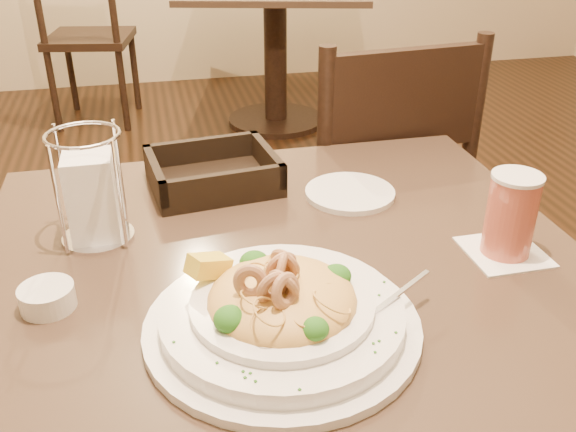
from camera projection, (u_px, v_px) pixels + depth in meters
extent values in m
cube|color=brown|center=(291.00, 280.00, 0.92)|extent=(0.90, 0.90, 0.03)
cylinder|color=black|center=(276.00, 120.00, 3.55)|extent=(0.52, 0.52, 0.03)
cylinder|color=black|center=(275.00, 57.00, 3.38)|extent=(0.12, 0.12, 0.67)
cube|color=black|center=(361.00, 209.00, 1.68)|extent=(0.46, 0.46, 0.04)
cylinder|color=black|center=(386.00, 241.00, 1.99)|extent=(0.04, 0.04, 0.43)
cylinder|color=black|center=(276.00, 261.00, 1.89)|extent=(0.04, 0.04, 0.43)
cylinder|color=black|center=(447.00, 307.00, 1.69)|extent=(0.04, 0.04, 0.43)
cylinder|color=black|center=(319.00, 335.00, 1.59)|extent=(0.04, 0.04, 0.43)
cylinder|color=black|center=(472.00, 135.00, 1.46)|extent=(0.04, 0.04, 0.46)
cylinder|color=black|center=(325.00, 154.00, 1.36)|extent=(0.04, 0.04, 0.46)
cube|color=black|center=(405.00, 100.00, 1.37)|extent=(0.36, 0.07, 0.22)
cube|color=black|center=(90.00, 38.00, 3.39)|extent=(0.49, 0.49, 0.04)
cylinder|color=black|center=(135.00, 72.00, 3.67)|extent=(0.04, 0.04, 0.43)
cylinder|color=black|center=(71.00, 73.00, 3.65)|extent=(0.04, 0.04, 0.43)
cylinder|color=black|center=(123.00, 91.00, 3.35)|extent=(0.04, 0.04, 0.43)
cylinder|color=black|center=(54.00, 92.00, 3.34)|extent=(0.04, 0.04, 0.43)
cylinder|color=white|center=(282.00, 326.00, 0.80)|extent=(0.34, 0.34, 0.01)
cylinder|color=white|center=(282.00, 314.00, 0.79)|extent=(0.30, 0.30, 0.02)
cylinder|color=white|center=(282.00, 304.00, 0.78)|extent=(0.23, 0.23, 0.01)
ellipsoid|color=gold|center=(282.00, 299.00, 0.78)|extent=(0.18, 0.18, 0.06)
cube|color=yellow|center=(209.00, 266.00, 0.82)|extent=(0.07, 0.06, 0.04)
cube|color=silver|center=(398.00, 294.00, 0.80)|extent=(0.11, 0.07, 0.01)
cube|color=silver|center=(344.00, 299.00, 0.79)|extent=(0.04, 0.03, 0.00)
torus|color=gold|center=(332.00, 302.00, 0.74)|extent=(0.05, 0.06, 0.03)
torus|color=gold|center=(256.00, 299.00, 0.73)|extent=(0.05, 0.06, 0.03)
torus|color=gold|center=(283.00, 293.00, 0.78)|extent=(0.06, 0.06, 0.03)
torus|color=gold|center=(304.00, 320.00, 0.72)|extent=(0.03, 0.04, 0.01)
torus|color=gold|center=(282.00, 288.00, 0.76)|extent=(0.06, 0.07, 0.03)
torus|color=gold|center=(279.00, 302.00, 0.76)|extent=(0.05, 0.06, 0.01)
torus|color=gold|center=(302.00, 271.00, 0.81)|extent=(0.05, 0.05, 0.02)
torus|color=gold|center=(265.00, 280.00, 0.80)|extent=(0.06, 0.06, 0.03)
torus|color=gold|center=(279.00, 264.00, 0.80)|extent=(0.03, 0.04, 0.03)
torus|color=gold|center=(287.00, 279.00, 0.76)|extent=(0.04, 0.04, 0.01)
torus|color=gold|center=(278.00, 270.00, 0.78)|extent=(0.05, 0.05, 0.02)
torus|color=gold|center=(306.00, 269.00, 0.82)|extent=(0.05, 0.05, 0.03)
torus|color=gold|center=(269.00, 311.00, 0.70)|extent=(0.04, 0.05, 0.03)
torus|color=gold|center=(269.00, 263.00, 0.83)|extent=(0.04, 0.03, 0.03)
torus|color=gold|center=(299.00, 293.00, 0.76)|extent=(0.04, 0.05, 0.03)
torus|color=gold|center=(257.00, 321.00, 0.72)|extent=(0.05, 0.05, 0.02)
torus|color=gold|center=(260.00, 281.00, 0.76)|extent=(0.05, 0.06, 0.04)
torus|color=gold|center=(269.00, 325.00, 0.71)|extent=(0.05, 0.04, 0.03)
torus|color=gold|center=(282.00, 282.00, 0.77)|extent=(0.05, 0.05, 0.03)
torus|color=gold|center=(322.00, 282.00, 0.78)|extent=(0.04, 0.04, 0.02)
torus|color=gold|center=(279.00, 286.00, 0.79)|extent=(0.05, 0.05, 0.03)
torus|color=tan|center=(273.00, 288.00, 0.73)|extent=(0.05, 0.03, 0.04)
torus|color=tan|center=(284.00, 285.00, 0.73)|extent=(0.05, 0.05, 0.04)
torus|color=tan|center=(285.00, 264.00, 0.77)|extent=(0.05, 0.05, 0.04)
torus|color=tan|center=(281.00, 271.00, 0.76)|extent=(0.04, 0.05, 0.04)
torus|color=tan|center=(281.00, 267.00, 0.77)|extent=(0.05, 0.04, 0.04)
torus|color=tan|center=(251.00, 282.00, 0.74)|extent=(0.05, 0.03, 0.04)
torus|color=tan|center=(286.00, 291.00, 0.72)|extent=(0.05, 0.04, 0.04)
ellipsoid|color=#1A5112|center=(337.00, 276.00, 0.81)|extent=(0.04, 0.04, 0.03)
ellipsoid|color=#1A5112|center=(254.00, 262.00, 0.83)|extent=(0.04, 0.04, 0.03)
ellipsoid|color=#1A5112|center=(230.00, 319.00, 0.73)|extent=(0.04, 0.04, 0.03)
ellipsoid|color=#1A5112|center=(314.00, 329.00, 0.71)|extent=(0.03, 0.03, 0.03)
cube|color=#266619|center=(373.00, 343.00, 0.72)|extent=(0.00, 0.00, 0.00)
cube|color=#266619|center=(375.00, 352.00, 0.71)|extent=(0.00, 0.00, 0.00)
cube|color=#266619|center=(245.00, 377.00, 0.67)|extent=(0.00, 0.00, 0.00)
cube|color=#266619|center=(384.00, 282.00, 0.83)|extent=(0.00, 0.00, 0.00)
cube|color=#266619|center=(379.00, 295.00, 0.81)|extent=(0.00, 0.00, 0.00)
cube|color=#266619|center=(379.00, 341.00, 0.73)|extent=(0.00, 0.00, 0.00)
cube|color=#266619|center=(256.00, 381.00, 0.67)|extent=(0.00, 0.00, 0.00)
cube|color=#266619|center=(396.00, 332.00, 0.74)|extent=(0.00, 0.00, 0.00)
cube|color=#266619|center=(250.00, 373.00, 0.68)|extent=(0.00, 0.00, 0.00)
cube|color=#266619|center=(243.00, 371.00, 0.68)|extent=(0.00, 0.00, 0.00)
cube|color=#266619|center=(217.00, 363.00, 0.69)|extent=(0.00, 0.00, 0.00)
cube|color=#266619|center=(300.00, 389.00, 0.66)|extent=(0.00, 0.00, 0.00)
cube|color=#266619|center=(174.00, 342.00, 0.73)|extent=(0.00, 0.00, 0.00)
cube|color=white|center=(504.00, 252.00, 0.96)|extent=(0.11, 0.11, 0.00)
cylinder|color=#C05944|center=(511.00, 215.00, 0.93)|extent=(0.07, 0.07, 0.12)
cylinder|color=white|center=(518.00, 177.00, 0.90)|extent=(0.07, 0.07, 0.01)
cube|color=black|center=(214.00, 182.00, 1.16)|extent=(0.24, 0.21, 0.02)
cube|color=black|center=(267.00, 159.00, 1.18)|extent=(0.04, 0.18, 0.05)
cube|color=black|center=(155.00, 175.00, 1.12)|extent=(0.04, 0.18, 0.05)
cube|color=black|center=(202.00, 150.00, 1.22)|extent=(0.22, 0.04, 0.05)
cube|color=black|center=(225.00, 185.00, 1.08)|extent=(0.22, 0.04, 0.05)
cylinder|color=silver|center=(99.00, 236.00, 1.00)|extent=(0.11, 0.11, 0.01)
torus|color=silver|center=(82.00, 135.00, 0.92)|extent=(0.11, 0.11, 0.01)
cube|color=white|center=(92.00, 196.00, 0.97)|extent=(0.08, 0.08, 0.13)
cylinder|color=silver|center=(58.00, 201.00, 0.91)|extent=(0.01, 0.01, 0.17)
cylinder|color=silver|center=(119.00, 195.00, 0.93)|extent=(0.01, 0.01, 0.17)
cylinder|color=silver|center=(63.00, 177.00, 0.99)|extent=(0.01, 0.01, 0.17)
cylinder|color=silver|center=(120.00, 172.00, 1.00)|extent=(0.01, 0.01, 0.17)
cylinder|color=white|center=(350.00, 193.00, 1.13)|extent=(0.18, 0.18, 0.01)
cylinder|color=white|center=(47.00, 297.00, 0.83)|extent=(0.09, 0.09, 0.03)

